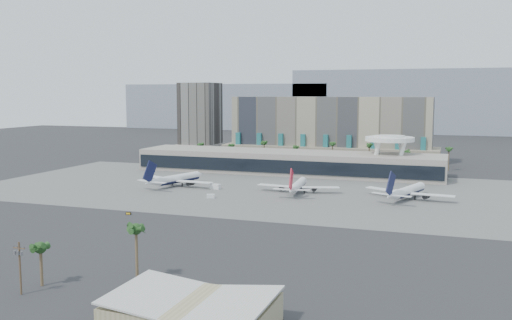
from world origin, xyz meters
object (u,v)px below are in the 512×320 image
(utility_pole, at_px, (20,264))
(airliner_right, at_px, (407,191))
(airliner_centre, at_px, (298,185))
(service_vehicle_a, at_px, (215,187))
(taxiway_sign, at_px, (128,213))
(service_vehicle_b, at_px, (211,196))
(airliner_left, at_px, (176,179))

(utility_pole, bearing_deg, airliner_right, 63.81)
(airliner_centre, bearing_deg, airliner_right, -5.18)
(service_vehicle_a, bearing_deg, taxiway_sign, -89.26)
(taxiway_sign, bearing_deg, airliner_right, 27.59)
(airliner_right, relative_size, service_vehicle_b, 11.70)
(airliner_right, distance_m, taxiway_sign, 114.90)
(utility_pole, relative_size, airliner_right, 0.31)
(utility_pole, distance_m, airliner_centre, 147.96)
(airliner_left, relative_size, service_vehicle_a, 8.19)
(airliner_right, distance_m, service_vehicle_a, 86.63)
(airliner_left, xyz_separation_m, taxiway_sign, (13.14, -63.73, -3.12))
(airliner_left, height_order, taxiway_sign, airliner_left)
(service_vehicle_b, distance_m, taxiway_sign, 43.21)
(airliner_left, distance_m, airliner_centre, 59.89)
(airliner_centre, xyz_separation_m, taxiway_sign, (-46.74, -65.28, -2.88))
(utility_pole, bearing_deg, airliner_centre, 80.60)
(airliner_centre, xyz_separation_m, service_vehicle_a, (-38.85, -3.16, -2.15))
(service_vehicle_b, bearing_deg, taxiway_sign, -127.42)
(airliner_right, height_order, service_vehicle_b, airliner_right)
(utility_pole, xyz_separation_m, airliner_left, (-35.73, 144.37, -3.55))
(airliner_left, bearing_deg, utility_pole, -60.42)
(utility_pole, xyz_separation_m, service_vehicle_b, (-7.36, 121.08, -6.28))
(utility_pole, distance_m, service_vehicle_b, 121.46)
(service_vehicle_a, distance_m, taxiway_sign, 62.62)
(airliner_centre, distance_m, service_vehicle_a, 39.04)
(airliner_right, height_order, service_vehicle_a, airliner_right)
(utility_pole, xyz_separation_m, airliner_right, (71.82, 146.05, -3.61))
(airliner_left, relative_size, airliner_right, 1.03)
(airliner_right, relative_size, service_vehicle_a, 7.96)
(airliner_left, bearing_deg, taxiway_sign, -62.67)
(airliner_right, bearing_deg, airliner_centre, -161.85)
(utility_pole, relative_size, service_vehicle_b, 3.58)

